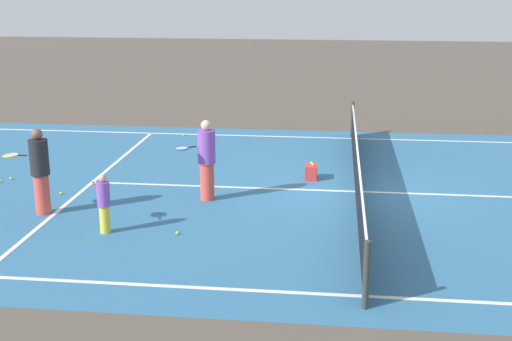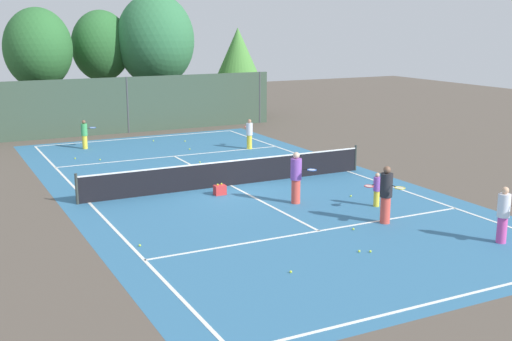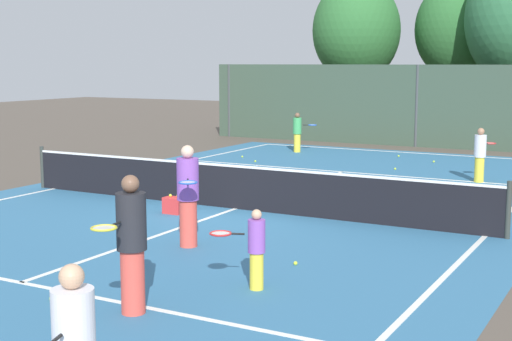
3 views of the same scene
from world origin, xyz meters
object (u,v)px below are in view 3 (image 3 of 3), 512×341
at_px(player_0, 480,154).
at_px(player_2, 254,248).
at_px(tennis_ball_1, 295,263).
at_px(ball_crate, 174,205).
at_px(tennis_ball_9, 52,299).
at_px(tennis_ball_12, 366,192).
at_px(tennis_ball_3, 334,181).
at_px(tennis_ball_2, 395,169).
at_px(tennis_ball_10, 399,156).
at_px(player_3, 298,132).
at_px(tennis_ball_6, 242,157).
at_px(tennis_ball_4, 255,161).
at_px(tennis_ball_5, 434,162).
at_px(player_5, 131,243).
at_px(player_4, 188,195).

xyz_separation_m(player_0, player_2, (-0.81, -11.44, -0.16)).
bearing_deg(tennis_ball_1, ball_crate, 149.35).
relative_size(tennis_ball_9, tennis_ball_12, 1.00).
distance_m(tennis_ball_3, tennis_ball_9, 11.25).
xyz_separation_m(tennis_ball_2, tennis_ball_10, (-0.87, 3.08, 0.00)).
distance_m(player_3, tennis_ball_9, 17.58).
bearing_deg(tennis_ball_2, tennis_ball_12, -81.65).
bearing_deg(tennis_ball_9, tennis_ball_12, 85.03).
height_order(tennis_ball_3, tennis_ball_6, same).
relative_size(player_0, ball_crate, 3.52).
bearing_deg(tennis_ball_9, tennis_ball_4, 107.51).
bearing_deg(tennis_ball_12, tennis_ball_2, 98.35).
xyz_separation_m(tennis_ball_3, tennis_ball_5, (1.33, 5.37, 0.00)).
bearing_deg(tennis_ball_4, tennis_ball_9, -72.49).
bearing_deg(tennis_ball_1, player_5, -105.77).
bearing_deg(tennis_ball_12, tennis_ball_5, 90.19).
distance_m(player_2, tennis_ball_12, 8.45).
relative_size(tennis_ball_4, tennis_ball_12, 1.00).
xyz_separation_m(player_2, tennis_ball_10, (-2.84, 15.66, -0.59)).
bearing_deg(player_4, tennis_ball_6, 115.31).
bearing_deg(player_4, player_2, -35.84).
relative_size(tennis_ball_4, tennis_ball_6, 1.00).
distance_m(tennis_ball_2, tennis_ball_5, 2.29).
height_order(tennis_ball_1, tennis_ball_6, same).
xyz_separation_m(player_4, ball_crate, (-1.92, 2.27, -0.76)).
relative_size(player_5, tennis_ball_2, 28.00).
distance_m(player_2, ball_crate, 5.71).
height_order(player_3, player_5, player_5).
relative_size(player_5, tennis_ball_10, 28.00).
distance_m(player_3, tennis_ball_3, 6.99).
relative_size(tennis_ball_3, tennis_ball_4, 1.00).
bearing_deg(player_3, tennis_ball_2, -29.88).
height_order(player_5, tennis_ball_5, player_5).
distance_m(tennis_ball_3, tennis_ball_5, 5.53).
relative_size(player_4, tennis_ball_5, 27.78).
relative_size(player_2, tennis_ball_2, 18.01).
xyz_separation_m(player_0, player_4, (-3.05, -9.82, 0.17)).
xyz_separation_m(player_2, tennis_ball_1, (-0.03, 1.44, -0.59)).
bearing_deg(player_4, tennis_ball_4, 112.65).
bearing_deg(ball_crate, tennis_ball_9, -71.23).
bearing_deg(tennis_ball_6, tennis_ball_10, 30.65).
bearing_deg(player_4, player_5, -67.95).
bearing_deg(player_0, player_4, -107.26).
bearing_deg(player_4, tennis_ball_9, -89.64).
distance_m(player_3, tennis_ball_5, 5.25).
relative_size(ball_crate, tennis_ball_2, 6.47).
distance_m(player_4, tennis_ball_10, 14.08).
bearing_deg(player_2, tennis_ball_4, 118.70).
bearing_deg(tennis_ball_5, player_2, -84.75).
height_order(player_3, tennis_ball_10, player_3).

